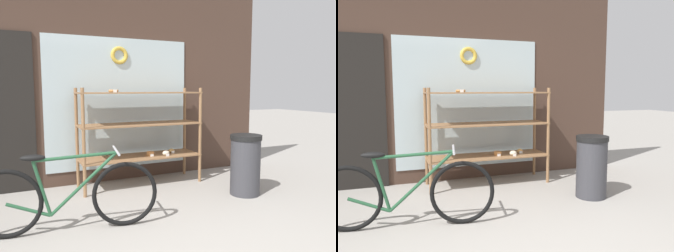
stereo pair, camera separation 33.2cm
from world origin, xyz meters
TOP-DOWN VIEW (x-y plane):
  - storefront_facade at (-0.04, 2.84)m, footprint 5.23×0.13m
  - display_case at (0.39, 2.44)m, footprint 1.72×0.53m
  - bicycle at (-0.80, 1.24)m, footprint 1.72×0.47m
  - trash_bin at (1.46, 1.44)m, footprint 0.40×0.40m

SIDE VIEW (x-z plane):
  - bicycle at x=-0.80m, z-range -0.04..0.74m
  - trash_bin at x=1.46m, z-range 0.03..0.81m
  - display_case at x=0.39m, z-range 0.14..1.52m
  - storefront_facade at x=-0.04m, z-range -0.04..3.08m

